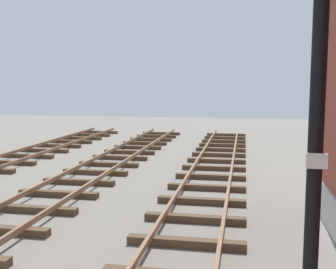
# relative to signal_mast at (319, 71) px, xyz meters

# --- Properties ---
(signal_mast) EXTENTS (0.36, 0.40, 5.64)m
(signal_mast) POSITION_rel_signal_mast_xyz_m (0.00, 0.00, 0.00)
(signal_mast) COLOR black
(signal_mast) RESTS_ON ground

